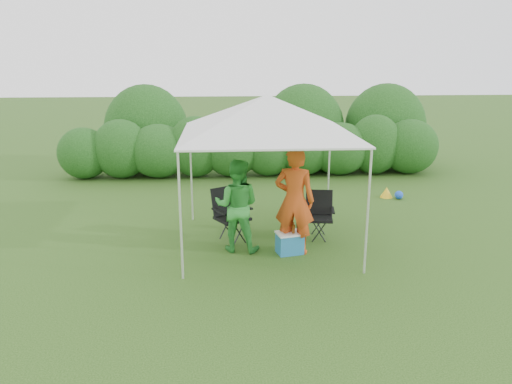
{
  "coord_description": "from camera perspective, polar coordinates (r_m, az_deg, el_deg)",
  "views": [
    {
      "loc": [
        -0.83,
        -8.51,
        3.53
      ],
      "look_at": [
        -0.21,
        0.4,
        1.05
      ],
      "focal_mm": 35.0,
      "sensor_mm": 36.0,
      "label": 1
    }
  ],
  "objects": [
    {
      "name": "chair_right",
      "position": [
        9.93,
        7.23,
        -2.22
      ],
      "size": [
        0.64,
        0.59,
        0.93
      ],
      "rotation": [
        0.0,
        0.0,
        -0.15
      ],
      "color": "black",
      "rests_on": "ground"
    },
    {
      "name": "woman",
      "position": [
        9.1,
        -2.19,
        -1.56
      ],
      "size": [
        0.96,
        0.82,
        1.72
      ],
      "primitive_type": "imported",
      "rotation": [
        0.0,
        0.0,
        2.91
      ],
      "color": "green",
      "rests_on": "ground"
    },
    {
      "name": "chair_left",
      "position": [
        9.7,
        -3.05,
        -2.16
      ],
      "size": [
        0.81,
        0.8,
        1.04
      ],
      "rotation": [
        0.0,
        0.0,
        0.56
      ],
      "color": "black",
      "rests_on": "ground"
    },
    {
      "name": "hedge",
      "position": [
        14.79,
        -0.16,
        5.0
      ],
      "size": [
        11.27,
        1.53,
        1.8
      ],
      "color": "#21531A",
      "rests_on": "ground"
    },
    {
      "name": "ground",
      "position": [
        9.25,
        1.49,
        -6.92
      ],
      "size": [
        70.0,
        70.0,
        0.0
      ],
      "primitive_type": "plane",
      "color": "#345A1C"
    },
    {
      "name": "lawn_toy",
      "position": [
        13.08,
        15.04,
        -0.11
      ],
      "size": [
        0.53,
        0.44,
        0.26
      ],
      "color": "yellow",
      "rests_on": "ground"
    },
    {
      "name": "canopy",
      "position": [
        9.11,
        1.3,
        8.78
      ],
      "size": [
        3.1,
        3.1,
        2.83
      ],
      "color": "silver",
      "rests_on": "ground"
    },
    {
      "name": "cooler",
      "position": [
        9.17,
        3.87,
        -5.8
      ],
      "size": [
        0.54,
        0.44,
        0.4
      ],
      "rotation": [
        0.0,
        0.0,
        0.22
      ],
      "color": "teal",
      "rests_on": "ground"
    },
    {
      "name": "man",
      "position": [
        8.97,
        4.41,
        -0.99
      ],
      "size": [
        0.83,
        0.66,
        1.97
      ],
      "primitive_type": "imported",
      "rotation": [
        0.0,
        0.0,
        2.85
      ],
      "color": "#BF4315",
      "rests_on": "ground"
    },
    {
      "name": "bottle",
      "position": [
        9.04,
        4.32,
        -4.09
      ],
      "size": [
        0.06,
        0.06,
        0.21
      ],
      "primitive_type": "cylinder",
      "color": "#592D0C",
      "rests_on": "cooler"
    }
  ]
}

